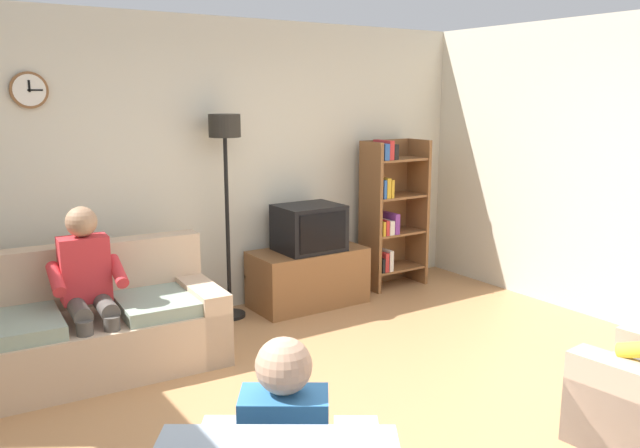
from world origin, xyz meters
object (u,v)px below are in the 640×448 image
object	(u,v)px
tv	(309,228)
bookshelf	(389,212)
couch	(89,330)
person_on_couch	(88,283)
tv_stand	(308,277)
floor_lamp	(226,160)

from	to	relation	value
tv	bookshelf	size ratio (longest dim) A/B	0.38
couch	tv	size ratio (longest dim) A/B	3.24
person_on_couch	couch	bearing A→B (deg)	86.94
tv_stand	bookshelf	size ratio (longest dim) A/B	0.70
tv	floor_lamp	xyz separation A→B (m)	(-0.79, 0.12, 0.68)
couch	tv	world-z (taller)	tv
tv	person_on_couch	world-z (taller)	person_on_couch
couch	tv_stand	bearing A→B (deg)	10.43
tv_stand	bookshelf	distance (m)	1.19
person_on_couch	floor_lamp	bearing A→B (deg)	23.76
floor_lamp	tv_stand	bearing A→B (deg)	-7.15
tv	person_on_couch	xyz separation A→B (m)	(-2.17, -0.48, -0.07)
floor_lamp	person_on_couch	world-z (taller)	floor_lamp
couch	floor_lamp	distance (m)	1.85
bookshelf	person_on_couch	world-z (taller)	bookshelf
tv	person_on_couch	bearing A→B (deg)	-167.43
bookshelf	tv	bearing A→B (deg)	-174.69
couch	person_on_couch	xyz separation A→B (m)	(-0.01, -0.11, 0.39)
tv_stand	bookshelf	xyz separation A→B (m)	(1.06, 0.07, 0.53)
couch	tv_stand	size ratio (longest dim) A/B	1.77
tv_stand	floor_lamp	world-z (taller)	floor_lamp
tv_stand	person_on_couch	xyz separation A→B (m)	(-2.17, -0.51, 0.42)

